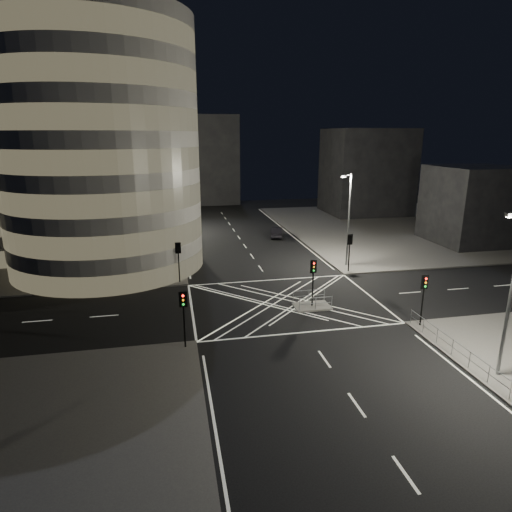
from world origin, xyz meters
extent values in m
plane|color=black|center=(0.00, 0.00, 0.00)|extent=(120.00, 120.00, 0.00)
cube|color=#524F4D|center=(-29.00, 27.00, 0.07)|extent=(42.00, 42.00, 0.15)
cube|color=#524F4D|center=(29.00, 27.00, 0.07)|extent=(42.00, 42.00, 0.15)
cube|color=slate|center=(2.00, -1.50, 0.07)|extent=(3.00, 2.00, 0.15)
cylinder|color=gray|center=(-16.00, 14.00, 12.65)|extent=(20.00, 20.00, 25.00)
cube|color=gray|center=(-26.00, 24.00, 12.65)|extent=(20.00, 18.00, 25.00)
cube|color=white|center=(-18.00, 16.00, 26.35)|extent=(6.00, 0.40, 2.00)
cube|color=black|center=(-18.00, 16.00, 25.45)|extent=(6.40, 0.50, 0.50)
cube|color=gray|center=(-22.00, 42.00, 11.15)|extent=(24.00, 16.00, 22.00)
cube|color=black|center=(26.00, 40.00, 7.65)|extent=(14.00, 12.00, 15.00)
cube|color=black|center=(30.00, 16.00, 5.15)|extent=(10.00, 10.00, 10.00)
cube|color=black|center=(-4.00, 58.00, 9.00)|extent=(18.00, 8.00, 18.00)
cylinder|color=black|center=(-10.50, 9.00, 1.83)|extent=(0.32, 0.32, 3.37)
ellipsoid|color=black|center=(-10.50, 9.00, 4.71)|extent=(4.32, 4.32, 4.97)
cylinder|color=black|center=(-10.50, 15.00, 1.70)|extent=(0.32, 0.32, 3.11)
ellipsoid|color=black|center=(-10.50, 15.00, 4.40)|extent=(4.17, 4.17, 4.79)
cylinder|color=black|center=(-10.50, 21.00, 1.75)|extent=(0.32, 0.32, 3.19)
ellipsoid|color=black|center=(-10.50, 21.00, 4.55)|extent=(4.39, 4.39, 5.04)
cylinder|color=black|center=(-10.50, 27.00, 1.85)|extent=(0.32, 0.32, 3.39)
ellipsoid|color=black|center=(-10.50, 27.00, 5.06)|extent=(5.53, 5.53, 6.36)
cylinder|color=black|center=(-10.50, 33.00, 1.62)|extent=(0.32, 0.32, 2.94)
ellipsoid|color=black|center=(-10.50, 33.00, 4.34)|extent=(4.53, 4.53, 5.21)
cylinder|color=black|center=(-8.80, 6.80, 1.65)|extent=(0.12, 0.12, 3.00)
cube|color=black|center=(-8.80, 6.80, 3.60)|extent=(0.28, 0.22, 0.90)
cube|color=black|center=(-8.80, 6.80, 3.60)|extent=(0.55, 0.04, 1.10)
cylinder|color=black|center=(-8.80, -6.80, 1.65)|extent=(0.12, 0.12, 3.00)
cube|color=black|center=(-8.80, -6.80, 3.60)|extent=(0.28, 0.22, 0.90)
cube|color=black|center=(-8.80, -6.80, 3.60)|extent=(0.55, 0.04, 1.10)
cylinder|color=black|center=(8.80, 6.80, 1.65)|extent=(0.12, 0.12, 3.00)
cube|color=black|center=(8.80, 6.80, 3.60)|extent=(0.28, 0.22, 0.90)
cube|color=black|center=(8.80, 6.80, 3.60)|extent=(0.55, 0.04, 1.10)
cylinder|color=black|center=(8.80, -6.80, 1.65)|extent=(0.12, 0.12, 3.00)
cube|color=black|center=(8.80, -6.80, 3.60)|extent=(0.28, 0.22, 0.90)
cube|color=black|center=(8.80, -6.80, 3.60)|extent=(0.55, 0.04, 1.10)
cylinder|color=black|center=(2.00, -1.50, 1.65)|extent=(0.12, 0.12, 3.00)
cube|color=black|center=(2.00, -1.50, 3.60)|extent=(0.28, 0.22, 0.90)
cube|color=black|center=(2.00, -1.50, 3.60)|extent=(0.55, 0.04, 1.10)
cylinder|color=slate|center=(-9.50, 12.00, 5.15)|extent=(0.20, 0.20, 10.00)
cylinder|color=slate|center=(-9.05, 12.00, 10.00)|extent=(0.90, 0.10, 0.10)
cube|color=slate|center=(-8.60, 12.00, 9.90)|extent=(0.50, 0.25, 0.18)
cube|color=white|center=(-8.60, 12.00, 9.79)|extent=(0.42, 0.20, 0.05)
cylinder|color=slate|center=(-9.50, 30.00, 5.15)|extent=(0.20, 0.20, 10.00)
cylinder|color=slate|center=(-9.05, 30.00, 10.00)|extent=(0.90, 0.10, 0.10)
cube|color=slate|center=(-8.60, 30.00, 9.90)|extent=(0.50, 0.25, 0.18)
cube|color=white|center=(-8.60, 30.00, 9.79)|extent=(0.42, 0.20, 0.05)
cylinder|color=slate|center=(9.50, 9.00, 5.15)|extent=(0.20, 0.20, 10.00)
cylinder|color=slate|center=(9.05, 9.00, 10.00)|extent=(0.90, 0.10, 0.10)
cube|color=slate|center=(8.60, 9.00, 9.90)|extent=(0.50, 0.25, 0.18)
cube|color=white|center=(8.60, 9.00, 9.79)|extent=(0.42, 0.20, 0.05)
cylinder|color=slate|center=(9.50, -14.00, 5.15)|extent=(0.20, 0.20, 10.00)
cube|color=slate|center=(8.60, -14.00, 9.90)|extent=(0.50, 0.25, 0.18)
cube|color=white|center=(8.60, -14.00, 9.79)|extent=(0.42, 0.20, 0.05)
cube|color=slate|center=(8.30, -12.15, 0.70)|extent=(0.06, 11.70, 1.10)
cube|color=slate|center=(2.00, -2.40, 0.70)|extent=(2.80, 0.06, 1.10)
cube|color=slate|center=(2.00, -0.60, 0.70)|extent=(2.80, 0.06, 1.10)
imported|color=black|center=(5.36, 24.29, 0.74)|extent=(2.67, 4.76, 1.48)
camera|label=1|loc=(-9.26, -33.52, 14.02)|focal=30.00mm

